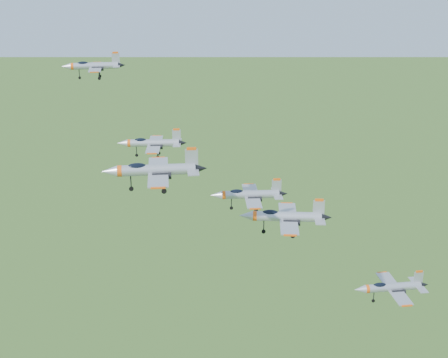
{
  "coord_description": "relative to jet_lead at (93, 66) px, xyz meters",
  "views": [
    {
      "loc": [
        -8.24,
        -91.92,
        173.84
      ],
      "look_at": [
        0.42,
        0.18,
        138.49
      ],
      "focal_mm": 50.0,
      "sensor_mm": 36.0,
      "label": 1
    }
  ],
  "objects": [
    {
      "name": "jet_lead",
      "position": [
        0.0,
        0.0,
        0.0
      ],
      "size": [
        10.89,
        8.97,
        2.91
      ],
      "rotation": [
        0.0,
        0.0,
        0.04
      ],
      "color": "#9A9EA6"
    },
    {
      "name": "jet_left_high",
      "position": [
        9.76,
        -12.51,
        -10.22
      ],
      "size": [
        11.24,
        9.31,
        3.0
      ],
      "rotation": [
        0.0,
        0.0,
        -0.08
      ],
      "color": "#9A9EA6"
    },
    {
      "name": "jet_right_high",
      "position": [
        10.44,
        -32.49,
        -7.56
      ],
      "size": [
        13.61,
        11.15,
        3.65
      ],
      "rotation": [
        0.0,
        0.0,
        0.0
      ],
      "color": "#9A9EA6"
    },
    {
      "name": "jet_left_low",
      "position": [
        26.32,
        -6.96,
        -22.05
      ],
      "size": [
        13.82,
        11.38,
        3.7
      ],
      "rotation": [
        0.0,
        0.0,
        -0.04
      ],
      "color": "#9A9EA6"
    },
    {
      "name": "jet_right_low",
      "position": [
        29.24,
        -25.33,
        -18.17
      ],
      "size": [
        13.84,
        11.56,
        3.7
      ],
      "rotation": [
        0.0,
        0.0,
        -0.15
      ],
      "color": "#9A9EA6"
    },
    {
      "name": "jet_trail",
      "position": [
        48.74,
        -20.58,
        -34.11
      ],
      "size": [
        13.04,
        10.75,
        3.49
      ],
      "rotation": [
        0.0,
        0.0,
        0.04
      ],
      "color": "#9A9EA6"
    }
  ]
}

